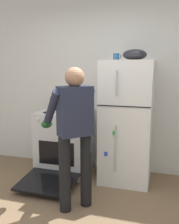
# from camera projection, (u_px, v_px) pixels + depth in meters

# --- Properties ---
(kitchen_wall_back) EXTENTS (6.00, 0.10, 2.70)m
(kitchen_wall_back) POSITION_uv_depth(u_px,v_px,m) (108.00, 83.00, 3.92)
(kitchen_wall_back) COLOR silver
(kitchen_wall_back) RESTS_ON ground
(refrigerator) EXTENTS (0.68, 0.72, 1.68)m
(refrigerator) POSITION_uv_depth(u_px,v_px,m) (127.00, 122.00, 3.55)
(refrigerator) COLOR white
(refrigerator) RESTS_ON ground
(stove_range) EXTENTS (0.76, 1.24, 0.94)m
(stove_range) POSITION_uv_depth(u_px,v_px,m) (64.00, 143.00, 3.86)
(stove_range) COLOR silver
(stove_range) RESTS_ON ground
(person_cook) EXTENTS (0.66, 0.70, 1.60)m
(person_cook) POSITION_uv_depth(u_px,v_px,m) (74.00, 126.00, 2.80)
(person_cook) COLOR black
(person_cook) RESTS_ON ground
(red_pot) EXTENTS (0.34, 0.24, 0.10)m
(red_pot) POSITION_uv_depth(u_px,v_px,m) (73.00, 109.00, 3.69)
(red_pot) COLOR orange
(red_pot) RESTS_ON stove_range
(coffee_mug) EXTENTS (0.11, 0.08, 0.10)m
(coffee_mug) POSITION_uv_depth(u_px,v_px,m) (116.00, 57.00, 3.49)
(coffee_mug) COLOR #2D6093
(coffee_mug) RESTS_ON refrigerator
(pepper_mill) EXTENTS (0.05, 0.05, 0.17)m
(pepper_mill) POSITION_uv_depth(u_px,v_px,m) (51.00, 103.00, 4.05)
(pepper_mill) COLOR brown
(pepper_mill) RESTS_ON stove_range
(mixing_bowl) EXTENTS (0.32, 0.32, 0.14)m
(mixing_bowl) POSITION_uv_depth(u_px,v_px,m) (135.00, 55.00, 3.36)
(mixing_bowl) COLOR black
(mixing_bowl) RESTS_ON refrigerator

